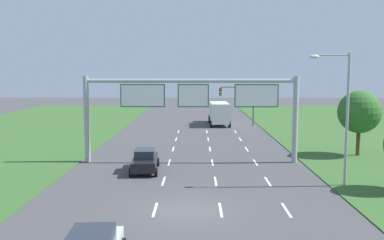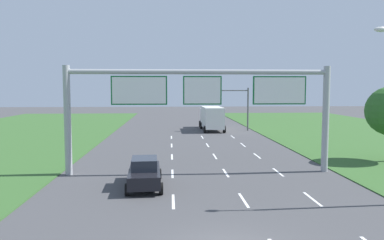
{
  "view_description": "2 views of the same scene",
  "coord_description": "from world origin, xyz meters",
  "views": [
    {
      "loc": [
        0.45,
        -22.07,
        7.31
      ],
      "look_at": [
        0.1,
        12.57,
        3.4
      ],
      "focal_mm": 40.0,
      "sensor_mm": 36.0,
      "label": 1
    },
    {
      "loc": [
        -1.88,
        -12.01,
        5.57
      ],
      "look_at": [
        -0.3,
        14.97,
        3.25
      ],
      "focal_mm": 35.0,
      "sensor_mm": 36.0,
      "label": 2
    }
  ],
  "objects": [
    {
      "name": "sign_gantry",
      "position": [
        0.18,
        12.07,
        4.95
      ],
      "size": [
        17.24,
        0.44,
        7.0
      ],
      "color": "#9EA0A5",
      "rests_on": "ground_plane"
    },
    {
      "name": "ground_plane",
      "position": [
        0.0,
        0.0,
        0.0
      ],
      "size": [
        200.0,
        200.0,
        0.0
      ],
      "primitive_type": "plane",
      "color": "#424244"
    },
    {
      "name": "box_truck",
      "position": [
        3.59,
        37.22,
        1.7
      ],
      "size": [
        2.78,
        8.45,
        3.11
      ],
      "rotation": [
        0.0,
        0.0,
        0.01
      ],
      "color": "silver",
      "rests_on": "ground_plane"
    },
    {
      "name": "traffic_light_mast",
      "position": [
        6.29,
        36.02,
        3.87
      ],
      "size": [
        4.76,
        0.49,
        5.6
      ],
      "color": "#47494F",
      "rests_on": "ground_plane"
    },
    {
      "name": "lane_dashes_inner_right",
      "position": [
        1.75,
        6.0,
        0.0
      ],
      "size": [
        0.14,
        50.4,
        0.01
      ],
      "color": "white",
      "rests_on": "ground_plane"
    },
    {
      "name": "lane_dashes_inner_left",
      "position": [
        -1.75,
        6.0,
        0.0
      ],
      "size": [
        0.14,
        50.4,
        0.01
      ],
      "color": "white",
      "rests_on": "ground_plane"
    },
    {
      "name": "lane_dashes_slip",
      "position": [
        5.25,
        6.0,
        0.0
      ],
      "size": [
        0.14,
        50.4,
        0.01
      ],
      "color": "white",
      "rests_on": "ground_plane"
    },
    {
      "name": "street_lamp",
      "position": [
        9.62,
        4.9,
        5.08
      ],
      "size": [
        2.61,
        0.32,
        8.5
      ],
      "color": "#9EA0A5",
      "rests_on": "ground_plane"
    },
    {
      "name": "car_lead_silver",
      "position": [
        -3.34,
        8.88,
        0.81
      ],
      "size": [
        2.18,
        4.58,
        1.66
      ],
      "rotation": [
        0.0,
        0.0,
        0.05
      ],
      "color": "black",
      "rests_on": "ground_plane"
    },
    {
      "name": "roadside_tree_mid",
      "position": [
        14.57,
        14.87,
        3.85
      ],
      "size": [
        3.7,
        3.7,
        5.72
      ],
      "color": "#513823",
      "rests_on": "ground_plane"
    }
  ]
}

